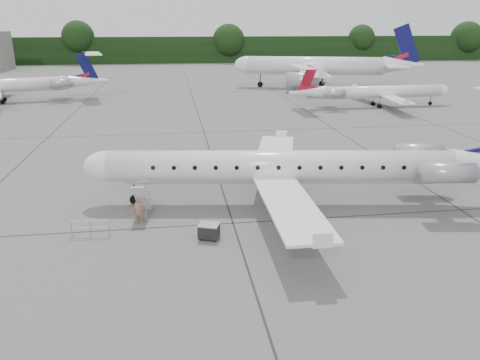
{
  "coord_description": "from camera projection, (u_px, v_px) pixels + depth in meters",
  "views": [
    {
      "loc": [
        -7.22,
        -24.05,
        12.06
      ],
      "look_at": [
        -3.07,
        4.65,
        2.3
      ],
      "focal_mm": 35.0,
      "sensor_mm": 36.0,
      "label": 1
    }
  ],
  "objects": [
    {
      "name": "airstair",
      "position": [
        142.0,
        199.0,
        30.35
      ],
      "size": [
        1.14,
        2.25,
        2.41
      ],
      "primitive_type": null,
      "rotation": [
        0.0,
        0.0,
        -0.14
      ],
      "color": "white",
      "rests_on": "ground"
    },
    {
      "name": "bg_narrowbody",
      "position": [
        315.0,
        57.0,
        89.55
      ],
      "size": [
        38.21,
        31.78,
        11.86
      ],
      "primitive_type": null,
      "rotation": [
        0.0,
        0.0,
        -0.27
      ],
      "color": "white",
      "rests_on": "ground"
    },
    {
      "name": "treeline",
      "position": [
        193.0,
        50.0,
        148.06
      ],
      "size": [
        260.0,
        4.0,
        8.0
      ],
      "primitive_type": "cube",
      "color": "black",
      "rests_on": "ground"
    },
    {
      "name": "safety_railing",
      "position": [
        90.0,
        229.0,
        27.65
      ],
      "size": [
        2.2,
        0.27,
        1.0
      ],
      "primitive_type": null,
      "rotation": [
        0.0,
        0.0,
        -0.09
      ],
      "color": "#999CA2",
      "rests_on": "ground"
    },
    {
      "name": "ground",
      "position": [
        303.0,
        240.0,
        27.39
      ],
      "size": [
        320.0,
        320.0,
        0.0
      ],
      "primitive_type": "plane",
      "color": "slate",
      "rests_on": "ground"
    },
    {
      "name": "bg_regional_right",
      "position": [
        383.0,
        86.0,
        70.03
      ],
      "size": [
        24.38,
        17.87,
        6.28
      ],
      "primitive_type": null,
      "rotation": [
        0.0,
        0.0,
        3.17
      ],
      "color": "white",
      "rests_on": "ground"
    },
    {
      "name": "main_regional_jet",
      "position": [
        280.0,
        151.0,
        31.62
      ],
      "size": [
        32.69,
        25.55,
        7.68
      ],
      "primitive_type": null,
      "rotation": [
        0.0,
        0.0,
        -0.14
      ],
      "color": "white",
      "rests_on": "ground"
    },
    {
      "name": "passenger",
      "position": [
        139.0,
        211.0,
        29.29
      ],
      "size": [
        0.72,
        0.54,
        1.78
      ],
      "primitive_type": "imported",
      "rotation": [
        0.0,
        0.0,
        -0.19
      ],
      "color": "#90614E",
      "rests_on": "ground"
    },
    {
      "name": "baggage_cart",
      "position": [
        209.0,
        231.0,
        27.39
      ],
      "size": [
        1.38,
        1.25,
        0.99
      ],
      "primitive_type": null,
      "rotation": [
        0.0,
        0.0,
        -0.35
      ],
      "color": "black",
      "rests_on": "ground"
    }
  ]
}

